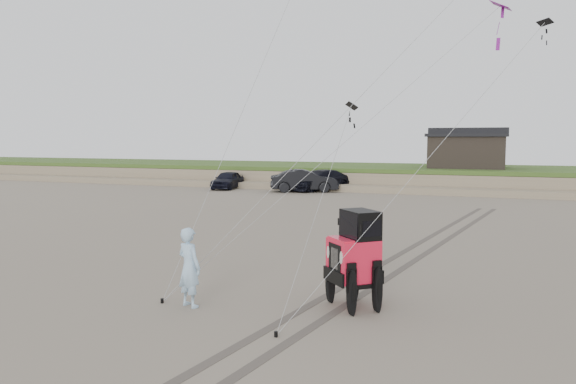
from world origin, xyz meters
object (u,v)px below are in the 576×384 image
(truck_c, at_px, (319,180))
(cabin, at_px, (467,150))
(man, at_px, (189,267))
(truck_a, at_px, (228,180))
(truck_b, at_px, (304,181))
(jeep, at_px, (353,269))

(truck_c, bearing_deg, cabin, 61.38)
(man, bearing_deg, truck_a, -44.07)
(truck_c, bearing_deg, truck_a, -140.23)
(truck_c, xyz_separation_m, man, (6.71, -30.97, 0.17))
(cabin, bearing_deg, truck_b, -145.78)
(cabin, distance_m, jeep, 36.17)
(truck_a, distance_m, truck_c, 7.73)
(truck_a, distance_m, jeep, 33.64)
(cabin, xyz_separation_m, truck_a, (-18.53, -7.77, -2.49))
(cabin, bearing_deg, truck_c, -149.10)
(cabin, relative_size, truck_b, 1.20)
(truck_b, height_order, truck_c, truck_b)
(truck_b, xyz_separation_m, jeep, (11.30, -28.15, 0.09))
(truck_c, relative_size, man, 2.87)
(cabin, xyz_separation_m, man, (-4.19, -37.50, -2.24))
(truck_c, bearing_deg, jeep, -39.94)
(cabin, relative_size, truck_a, 1.47)
(cabin, height_order, truck_c, cabin)
(truck_c, distance_m, jeep, 31.39)
(jeep, bearing_deg, cabin, 136.25)
(truck_b, xyz_separation_m, truck_c, (0.78, 1.42, -0.05))
(man, bearing_deg, jeep, -139.59)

